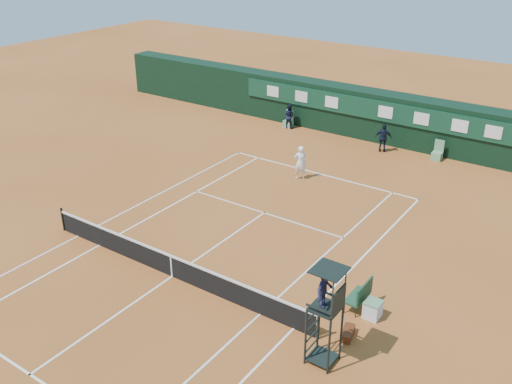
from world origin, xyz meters
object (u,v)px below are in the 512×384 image
(umpire_chair, at_px, (326,296))
(player_bench, at_px, (361,294))
(player, at_px, (300,163))
(tennis_net, at_px, (171,265))
(cooler, at_px, (373,309))

(umpire_chair, distance_m, player_bench, 3.64)
(player_bench, xyz_separation_m, player, (-7.46, 8.48, 0.32))
(tennis_net, distance_m, player, 10.79)
(tennis_net, distance_m, umpire_chair, 7.32)
(tennis_net, distance_m, cooler, 7.69)
(tennis_net, xyz_separation_m, player, (-0.63, 10.76, 0.41))
(tennis_net, relative_size, player, 7.02)
(umpire_chair, relative_size, player_bench, 2.85)
(player_bench, bearing_deg, cooler, -19.91)
(tennis_net, xyz_separation_m, umpire_chair, (7.01, -0.83, 1.95))
(cooler, bearing_deg, tennis_net, -164.34)
(player, bearing_deg, umpire_chair, 88.00)
(umpire_chair, relative_size, cooler, 5.30)
(umpire_chair, height_order, player, umpire_chair)
(tennis_net, bearing_deg, player_bench, 18.50)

